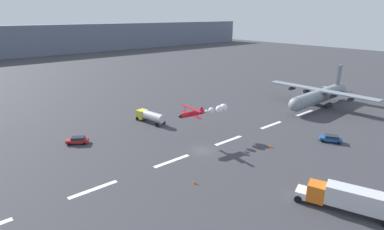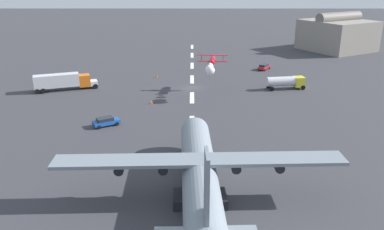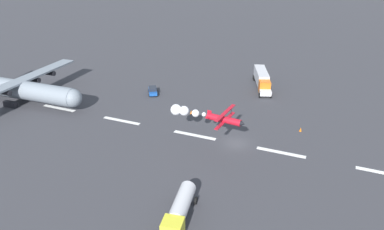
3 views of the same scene
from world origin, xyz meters
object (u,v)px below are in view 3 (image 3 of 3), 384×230
(cargo_transport_plane, at_px, (24,89))
(followme_car_yellow, at_px, (153,90))
(stunt_biplane_red, at_px, (198,114))
(traffic_cone_far, at_px, (191,112))
(traffic_cone_near, at_px, (301,129))
(fuel_tanker_truck, at_px, (180,210))
(semi_truck_orange, at_px, (262,79))

(cargo_transport_plane, distance_m, followme_car_yellow, 27.34)
(stunt_biplane_red, distance_m, traffic_cone_far, 14.94)
(followme_car_yellow, bearing_deg, cargo_transport_plane, 34.87)
(traffic_cone_near, bearing_deg, fuel_tanker_truck, 70.28)
(fuel_tanker_truck, distance_m, followme_car_yellow, 42.67)
(semi_truck_orange, distance_m, traffic_cone_far, 22.80)
(semi_truck_orange, height_order, followme_car_yellow, semi_truck_orange)
(semi_truck_orange, height_order, traffic_cone_near, semi_truck_orange)
(stunt_biplane_red, relative_size, followme_car_yellow, 2.72)
(followme_car_yellow, relative_size, traffic_cone_far, 6.38)
(stunt_biplane_red, distance_m, traffic_cone_near, 20.80)
(cargo_transport_plane, bearing_deg, traffic_cone_far, -165.45)
(traffic_cone_far, bearing_deg, semi_truck_orange, -115.60)
(stunt_biplane_red, distance_m, fuel_tanker_truck, 18.35)
(stunt_biplane_red, height_order, fuel_tanker_truck, stunt_biplane_red)
(traffic_cone_near, bearing_deg, semi_truck_orange, -59.48)
(stunt_biplane_red, xyz_separation_m, followme_car_yellow, (18.63, -18.71, -5.58))
(cargo_transport_plane, bearing_deg, semi_truck_orange, -146.46)
(fuel_tanker_truck, xyz_separation_m, traffic_cone_far, (10.72, -29.33, -1.36))
(traffic_cone_near, bearing_deg, traffic_cone_far, 1.91)
(followme_car_yellow, bearing_deg, traffic_cone_near, 170.19)
(cargo_transport_plane, bearing_deg, stunt_biplane_red, 175.61)
(followme_car_yellow, xyz_separation_m, traffic_cone_far, (-12.34, 6.56, -0.44))
(traffic_cone_far, bearing_deg, followme_car_yellow, -28.02)
(semi_truck_orange, xyz_separation_m, fuel_tanker_truck, (-0.89, 49.83, -0.38))
(stunt_biplane_red, bearing_deg, fuel_tanker_truck, 104.44)
(stunt_biplane_red, xyz_separation_m, traffic_cone_far, (6.29, -12.14, -6.02))
(cargo_transport_plane, relative_size, fuel_tanker_truck, 3.66)
(semi_truck_orange, xyz_separation_m, followme_car_yellow, (22.16, 13.94, -1.30))
(cargo_transport_plane, xyz_separation_m, stunt_biplane_red, (-40.96, 3.15, 3.04))
(cargo_transport_plane, relative_size, traffic_cone_near, 43.66)
(cargo_transport_plane, relative_size, followme_car_yellow, 6.84)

